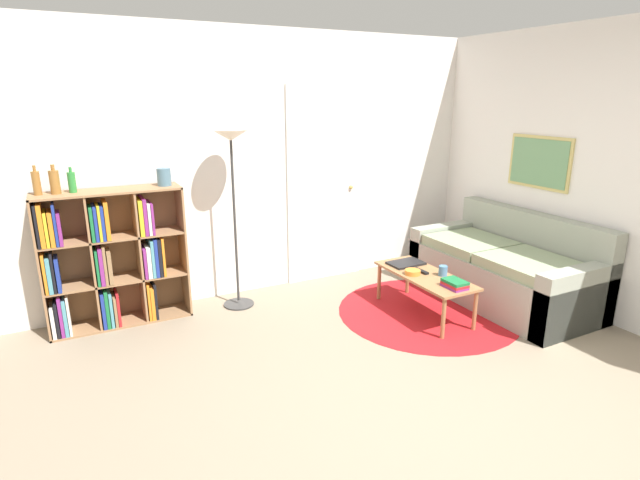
# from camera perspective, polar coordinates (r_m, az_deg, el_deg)

# --- Properties ---
(ground_plane) EXTENTS (14.00, 14.00, 0.00)m
(ground_plane) POSITION_cam_1_polar(r_m,az_deg,el_deg) (3.33, 14.86, -20.88)
(ground_plane) COLOR gray
(wall_back) EXTENTS (7.63, 0.11, 2.60)m
(wall_back) POSITION_cam_1_polar(r_m,az_deg,el_deg) (5.13, -5.35, 8.49)
(wall_back) COLOR silver
(wall_back) RESTS_ON ground_plane
(wall_right) EXTENTS (0.08, 5.79, 2.60)m
(wall_right) POSITION_cam_1_polar(r_m,az_deg,el_deg) (5.40, 24.68, 7.60)
(wall_right) COLOR silver
(wall_right) RESTS_ON ground_plane
(rug) EXTENTS (1.69, 1.69, 0.01)m
(rug) POSITION_cam_1_polar(r_m,az_deg,el_deg) (4.88, 12.23, -7.98)
(rug) COLOR #B2191E
(rug) RESTS_ON ground_plane
(bookshelf) EXTENTS (1.18, 0.34, 1.21)m
(bookshelf) POSITION_cam_1_polar(r_m,az_deg,el_deg) (4.72, -22.96, -2.07)
(bookshelf) COLOR #936B47
(bookshelf) RESTS_ON ground_plane
(floor_lamp) EXTENTS (0.33, 0.33, 1.68)m
(floor_lamp) POSITION_cam_1_polar(r_m,az_deg,el_deg) (4.61, -10.06, 9.06)
(floor_lamp) COLOR #333333
(floor_lamp) RESTS_ON ground_plane
(couch) EXTENTS (0.90, 1.80, 0.86)m
(couch) POSITION_cam_1_polar(r_m,az_deg,el_deg) (5.30, 20.54, -3.29)
(couch) COLOR gray
(couch) RESTS_ON ground_plane
(coffee_table) EXTENTS (0.43, 1.04, 0.39)m
(coffee_table) POSITION_cam_1_polar(r_m,az_deg,el_deg) (4.71, 11.88, -4.33)
(coffee_table) COLOR #996B42
(coffee_table) RESTS_ON ground_plane
(laptop) EXTENTS (0.34, 0.23, 0.02)m
(laptop) POSITION_cam_1_polar(r_m,az_deg,el_deg) (4.93, 9.80, -2.63)
(laptop) COLOR black
(laptop) RESTS_ON coffee_table
(bowl) EXTENTS (0.14, 0.14, 0.04)m
(bowl) POSITION_cam_1_polar(r_m,az_deg,el_deg) (4.66, 10.55, -3.63)
(bowl) COLOR orange
(bowl) RESTS_ON coffee_table
(book_stack_on_table) EXTENTS (0.15, 0.21, 0.07)m
(book_stack_on_table) POSITION_cam_1_polar(r_m,az_deg,el_deg) (4.43, 15.15, -4.87)
(book_stack_on_table) COLOR #7F287A
(book_stack_on_table) RESTS_ON coffee_table
(cup) EXTENTS (0.08, 0.08, 0.09)m
(cup) POSITION_cam_1_polar(r_m,az_deg,el_deg) (4.68, 13.88, -3.44)
(cup) COLOR teal
(cup) RESTS_ON coffee_table
(remote) EXTENTS (0.05, 0.17, 0.02)m
(remote) POSITION_cam_1_polar(r_m,az_deg,el_deg) (4.74, 11.48, -3.50)
(remote) COLOR black
(remote) RESTS_ON coffee_table
(bottle_left) EXTENTS (0.06, 0.06, 0.24)m
(bottle_left) POSITION_cam_1_polar(r_m,az_deg,el_deg) (4.58, -29.67, 5.71)
(bottle_left) COLOR olive
(bottle_left) RESTS_ON bookshelf
(bottle_middle) EXTENTS (0.08, 0.08, 0.24)m
(bottle_middle) POSITION_cam_1_polar(r_m,az_deg,el_deg) (4.57, -28.06, 5.90)
(bottle_middle) COLOR olive
(bottle_middle) RESTS_ON bookshelf
(bottle_right) EXTENTS (0.06, 0.06, 0.21)m
(bottle_right) POSITION_cam_1_polar(r_m,az_deg,el_deg) (4.57, -26.49, 5.96)
(bottle_right) COLOR #2D8438
(bottle_right) RESTS_ON bookshelf
(vase_on_shelf) EXTENTS (0.12, 0.12, 0.15)m
(vase_on_shelf) POSITION_cam_1_polar(r_m,az_deg,el_deg) (4.62, -17.40, 6.89)
(vase_on_shelf) COLOR slate
(vase_on_shelf) RESTS_ON bookshelf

